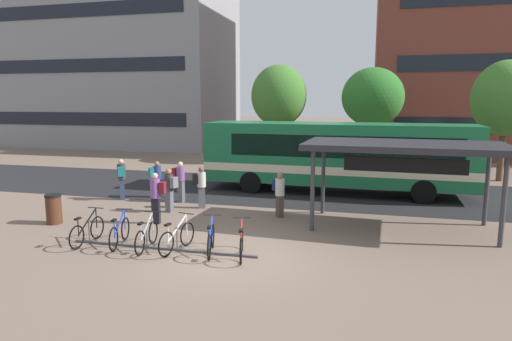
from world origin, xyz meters
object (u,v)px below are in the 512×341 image
commuter_teal_pack_4 (157,177)px  parked_bicycle_white_3 (177,238)px  parked_bicycle_black_0 (87,231)px  city_bus (335,155)px  commuter_maroon_pack_1 (180,179)px  commuter_navy_pack_0 (279,192)px  parked_bicycle_blue_1 (120,233)px  street_tree_0 (506,99)px  transit_shelter (404,149)px  parked_bicycle_red_5 (241,244)px  parked_bicycle_blue_4 (211,240)px  street_tree_1 (373,97)px  commuter_grey_pack_2 (170,187)px  commuter_black_pack_3 (201,184)px  commuter_maroon_pack_6 (156,194)px  commuter_teal_pack_5 (122,176)px  street_tree_2 (279,96)px  parked_bicycle_silver_2 (147,236)px  trash_bin (54,209)px

commuter_teal_pack_4 → parked_bicycle_white_3: bearing=-102.1°
parked_bicycle_black_0 → city_bus: bearing=-36.5°
commuter_maroon_pack_1 → parked_bicycle_white_3: bearing=-53.6°
parked_bicycle_white_3 → commuter_navy_pack_0: size_ratio=1.03×
parked_bicycle_blue_1 → street_tree_0: (13.81, 14.30, 3.93)m
parked_bicycle_black_0 → transit_shelter: size_ratio=0.27×
parked_bicycle_red_5 → street_tree_0: (10.06, 14.37, 3.93)m
city_bus → parked_bicycle_blue_4: (-2.70, -9.10, -1.39)m
city_bus → commuter_teal_pack_4: city_bus is taller
parked_bicycle_white_3 → commuter_maroon_pack_1: (-2.40, 5.63, 0.61)m
parked_bicycle_black_0 → street_tree_1: (8.19, 17.60, 4.02)m
commuter_maroon_pack_1 → commuter_grey_pack_2: 1.66m
commuter_black_pack_3 → commuter_maroon_pack_6: size_ratio=0.93×
parked_bicycle_white_3 → parked_bicycle_blue_4: (1.00, 0.04, 0.00)m
street_tree_1 → commuter_black_pack_3: bearing=-117.2°
commuter_grey_pack_2 → commuter_teal_pack_5: 3.23m
transit_shelter → commuter_teal_pack_5: size_ratio=3.69×
commuter_navy_pack_0 → street_tree_1: bearing=127.0°
commuter_teal_pack_5 → street_tree_2: 14.11m
parked_bicycle_silver_2 → parked_bicycle_blue_4: (1.91, 0.12, 0.00)m
city_bus → transit_shelter: size_ratio=1.87×
parked_bicycle_red_5 → commuter_maroon_pack_1: commuter_maroon_pack_1 is taller
city_bus → commuter_black_pack_3: 6.55m
transit_shelter → parked_bicycle_black_0: bearing=-153.8°
commuter_black_pack_3 → trash_bin: bearing=-164.6°
trash_bin → commuter_teal_pack_5: bearing=85.5°
parked_bicycle_black_0 → commuter_maroon_pack_1: commuter_maroon_pack_1 is taller
parked_bicycle_blue_1 → commuter_maroon_pack_6: bearing=-12.4°
parked_bicycle_blue_1 → parked_bicycle_silver_2: bearing=-109.3°
city_bus → commuter_navy_pack_0: bearing=73.4°
parked_bicycle_silver_2 → commuter_teal_pack_4: 6.92m
parked_bicycle_blue_1 → commuter_teal_pack_4: size_ratio=1.05×
city_bus → parked_bicycle_blue_1: city_bus is taller
city_bus → parked_bicycle_white_3: 9.96m
parked_bicycle_blue_4 → street_tree_1: size_ratio=0.27×
parked_bicycle_blue_1 → parked_bicycle_red_5: (3.75, -0.07, 0.00)m
commuter_teal_pack_4 → commuter_navy_pack_0: bearing=-61.1°
commuter_grey_pack_2 → street_tree_0: size_ratio=0.27×
parked_bicycle_black_0 → parked_bicycle_silver_2: size_ratio=1.00×
parked_bicycle_black_0 → commuter_maroon_pack_1: size_ratio=1.00×
commuter_grey_pack_2 → trash_bin: bearing=54.0°
parked_bicycle_blue_1 → street_tree_1: 19.34m
commuter_black_pack_3 → commuter_teal_pack_5: commuter_teal_pack_5 is taller
commuter_teal_pack_4 → parked_bicycle_red_5: bearing=-91.0°
city_bus → street_tree_1: size_ratio=1.94×
parked_bicycle_red_5 → parked_bicycle_blue_4: bearing=71.1°
commuter_maroon_pack_6 → trash_bin: bearing=6.2°
parked_bicycle_red_5 → commuter_black_pack_3: 5.82m
city_bus → street_tree_1: (1.63, 8.39, 2.63)m
parked_bicycle_blue_4 → commuter_teal_pack_4: bearing=23.3°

